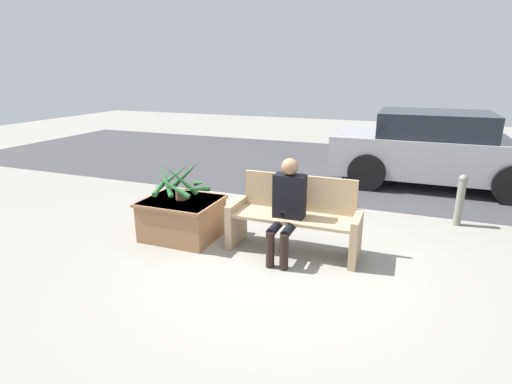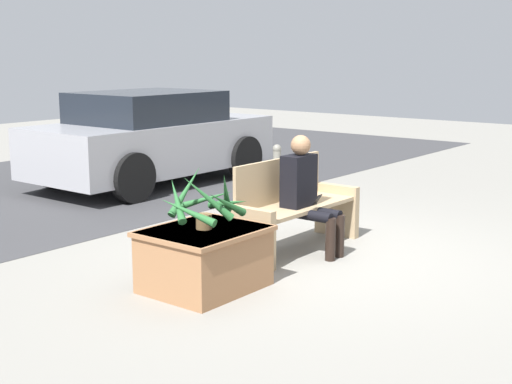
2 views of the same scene
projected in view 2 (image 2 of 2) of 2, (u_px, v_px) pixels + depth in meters
ground_plane at (316, 255)px, 7.45m from camera, size 30.00×30.00×0.00m
road_surface at (20, 193)px, 10.68m from camera, size 20.00×6.00×0.01m
bench at (293, 208)px, 7.60m from camera, size 1.67×0.54×0.96m
person_seated at (306, 189)px, 7.40m from camera, size 0.38×0.62×1.24m
planter_box at (204, 257)px, 6.33m from camera, size 1.02×0.87×0.55m
potted_plant at (205, 202)px, 6.22m from camera, size 0.78×0.74×0.55m
parked_car at (151, 138)px, 11.36m from camera, size 4.00×1.98×1.48m
bollard_post at (277, 170)px, 10.26m from camera, size 0.12×0.12×0.79m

